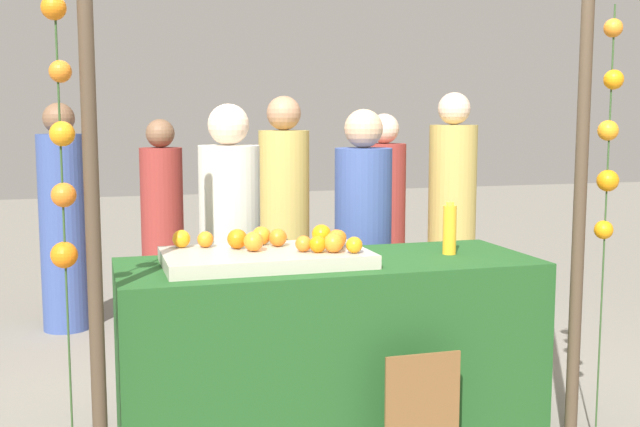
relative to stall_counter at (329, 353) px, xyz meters
name	(u,v)px	position (x,y,z in m)	size (l,w,h in m)	color
stall_counter	(329,353)	(0.00, 0.00, 0.00)	(1.91, 0.73, 0.87)	#1E4C1E
orange_tray	(266,258)	(-0.30, 0.00, 0.47)	(0.91, 0.53, 0.06)	#B2AD99
orange_0	(339,238)	(0.06, 0.04, 0.53)	(0.07, 0.07, 0.07)	orange
orange_1	(303,244)	(-0.14, -0.07, 0.53)	(0.07, 0.07, 0.07)	orange
orange_2	(181,239)	(-0.65, 0.19, 0.54)	(0.08, 0.08, 0.08)	orange
orange_3	(278,238)	(-0.22, 0.10, 0.54)	(0.08, 0.08, 0.08)	orange
orange_4	(237,239)	(-0.41, 0.09, 0.54)	(0.09, 0.09, 0.09)	orange
orange_5	(318,244)	(-0.09, -0.11, 0.53)	(0.08, 0.08, 0.08)	orange
orange_6	(337,239)	(0.02, -0.03, 0.54)	(0.09, 0.09, 0.09)	orange
orange_7	(323,234)	(0.00, 0.12, 0.54)	(0.09, 0.09, 0.09)	orange
orange_8	(205,239)	(-0.54, 0.17, 0.53)	(0.07, 0.07, 0.07)	orange
orange_9	(261,236)	(-0.28, 0.16, 0.54)	(0.09, 0.09, 0.09)	orange
orange_10	(354,245)	(0.06, -0.17, 0.53)	(0.07, 0.07, 0.07)	orange
orange_11	(334,243)	(-0.02, -0.13, 0.54)	(0.09, 0.09, 0.09)	orange
orange_12	(254,242)	(-0.35, 0.00, 0.54)	(0.09, 0.09, 0.09)	orange
juice_bottle	(450,230)	(0.60, 0.00, 0.56)	(0.06, 0.06, 0.25)	#F6A924
chalkboard_sign	(421,420)	(0.24, -0.51, -0.16)	(0.33, 0.03, 0.58)	brown
vendor_left	(230,266)	(-0.34, 0.66, 0.31)	(0.32, 0.32, 1.59)	beige
vendor_right	(363,261)	(0.40, 0.65, 0.29)	(0.31, 0.31, 1.57)	#384C8C
crowd_person_0	(284,231)	(0.19, 1.62, 0.34)	(0.33, 0.33, 1.66)	tan
crowd_person_1	(452,220)	(1.44, 1.69, 0.35)	(0.34, 0.34, 1.70)	tan
crowd_person_2	(63,225)	(-1.24, 2.43, 0.32)	(0.33, 0.33, 1.62)	#384C8C
crowd_person_3	(383,231)	(0.94, 1.75, 0.28)	(0.31, 0.31, 1.55)	maroon
crowd_person_4	(163,232)	(-0.55, 2.29, 0.27)	(0.30, 0.30, 1.51)	maroon
canopy_post_left	(93,224)	(-1.04, -0.40, 0.70)	(0.06, 0.06, 2.27)	#473828
canopy_post_right	(580,206)	(1.04, -0.40, 0.70)	(0.06, 0.06, 2.27)	#473828
garland_strand_left	(61,150)	(-1.14, -0.41, 0.97)	(0.10, 0.10, 2.01)	#2D4C23
garland_strand_right	(609,139)	(1.16, -0.42, 0.99)	(0.10, 0.10, 2.01)	#2D4C23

